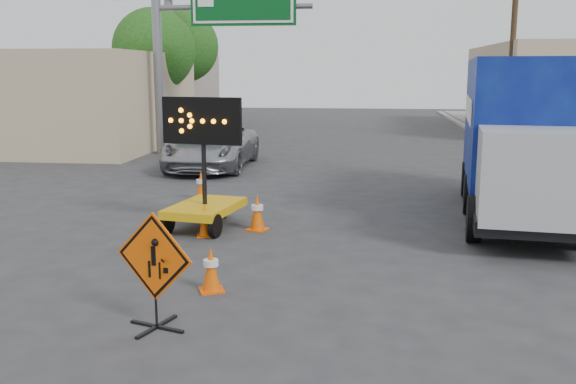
% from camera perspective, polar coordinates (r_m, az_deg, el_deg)
% --- Properties ---
extents(ground, '(100.00, 100.00, 0.00)m').
position_cam_1_polar(ground, '(7.45, -6.47, -15.22)').
color(ground, '#2D2D30').
rests_on(ground, ground).
extents(curb_right, '(0.40, 60.00, 0.12)m').
position_cam_1_polar(curb_right, '(22.44, 21.40, 1.82)').
color(curb_right, gray).
rests_on(curb_right, ground).
extents(storefront_left_near, '(14.00, 10.00, 4.00)m').
position_cam_1_polar(storefront_left_near, '(30.79, -23.62, 7.53)').
color(storefront_left_near, tan).
rests_on(storefront_left_near, ground).
extents(storefront_left_far, '(12.00, 10.00, 4.40)m').
position_cam_1_polar(storefront_left_far, '(43.80, -15.41, 9.00)').
color(storefront_left_far, gray).
rests_on(storefront_left_far, ground).
extents(highway_gantry, '(6.18, 0.38, 6.90)m').
position_cam_1_polar(highway_gantry, '(25.26, -7.04, 14.80)').
color(highway_gantry, slate).
rests_on(highway_gantry, ground).
extents(utility_pole_far, '(1.80, 0.26, 9.00)m').
position_cam_1_polar(utility_pole_far, '(31.20, 19.37, 12.79)').
color(utility_pole_far, '#412C1B').
rests_on(utility_pole_far, ground).
extents(tree_left_near, '(3.71, 3.71, 6.03)m').
position_cam_1_polar(tree_left_near, '(30.10, -11.84, 12.26)').
color(tree_left_near, '#412C1B').
rests_on(tree_left_near, ground).
extents(tree_left_far, '(4.10, 4.10, 6.66)m').
position_cam_1_polar(tree_left_far, '(38.04, -9.36, 12.64)').
color(tree_left_far, '#412C1B').
rests_on(tree_left_far, ground).
extents(construction_sign, '(1.10, 0.79, 1.53)m').
position_cam_1_polar(construction_sign, '(8.32, -11.78, -6.59)').
color(construction_sign, black).
rests_on(construction_sign, ground).
extents(arrow_board, '(1.71, 2.09, 2.73)m').
position_cam_1_polar(arrow_board, '(13.47, -7.41, -0.64)').
color(arrow_board, '#D89E0C').
rests_on(arrow_board, ground).
extents(pickup_truck, '(2.53, 5.40, 1.49)m').
position_cam_1_polar(pickup_truck, '(21.80, -6.76, 4.07)').
color(pickup_truck, '#9FA1A6').
rests_on(pickup_truck, ground).
extents(box_truck, '(3.03, 7.62, 3.52)m').
position_cam_1_polar(box_truck, '(15.21, 19.97, 3.84)').
color(box_truck, black).
rests_on(box_truck, ground).
extents(cone_a, '(0.46, 0.46, 0.69)m').
position_cam_1_polar(cone_a, '(9.70, -6.86, -6.79)').
color(cone_a, '#EC5404').
rests_on(cone_a, ground).
extents(cone_b, '(0.39, 0.39, 0.64)m').
position_cam_1_polar(cone_b, '(12.87, -7.39, -2.51)').
color(cone_b, '#EC5404').
rests_on(cone_b, ground).
extents(cone_c, '(0.50, 0.50, 0.76)m').
position_cam_1_polar(cone_c, '(13.23, -2.75, -1.81)').
color(cone_c, '#EC5404').
rests_on(cone_c, ground).
extents(cone_d, '(0.44, 0.44, 0.75)m').
position_cam_1_polar(cone_d, '(16.49, -7.72, 0.60)').
color(cone_d, '#EC5404').
rests_on(cone_d, ground).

